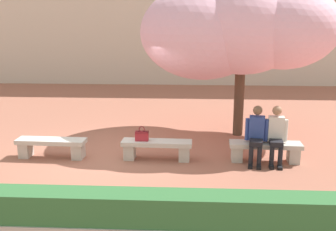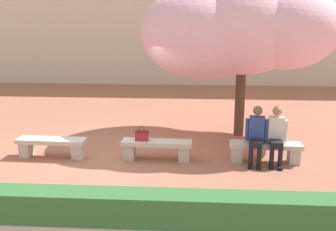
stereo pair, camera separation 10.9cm
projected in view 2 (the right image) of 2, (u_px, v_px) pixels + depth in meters
ground_plane at (104, 158)px, 9.16m from camera, size 100.00×100.00×0.00m
building_facade at (156, 4)px, 20.38m from camera, size 28.00×4.00×7.83m
stone_bench_near_west at (52, 145)px, 9.17m from camera, size 1.62×0.47×0.45m
stone_bench_center at (157, 147)px, 9.01m from camera, size 1.62×0.47×0.45m
stone_bench_near_east at (265, 149)px, 8.85m from camera, size 1.62×0.47×0.45m
person_seated_left at (257, 133)px, 8.72m from camera, size 0.50×0.72×1.29m
person_seated_right at (276, 133)px, 8.69m from camera, size 0.51×0.71×1.29m
handbag at (142, 135)px, 8.96m from camera, size 0.30×0.15×0.34m
cherry_tree_main at (238, 29)px, 10.37m from camera, size 5.19×3.53×4.19m
planter_hedge_foreground at (49, 217)px, 5.66m from camera, size 11.19×0.50×0.80m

